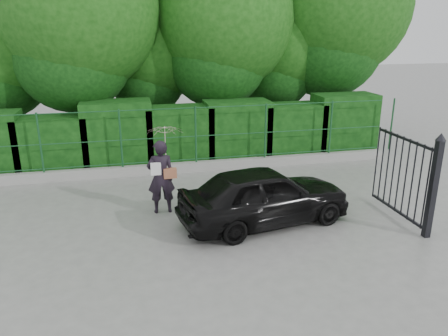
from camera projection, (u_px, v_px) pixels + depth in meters
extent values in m
plane|color=gray|center=(212.00, 234.00, 9.82)|extent=(80.00, 80.00, 0.00)
cube|color=#9E9E99|center=(184.00, 167.00, 13.94)|extent=(14.00, 0.25, 0.30)
cylinder|color=#184B25|center=(40.00, 143.00, 12.73)|extent=(0.06, 0.06, 1.80)
cylinder|color=#184B25|center=(121.00, 139.00, 13.22)|extent=(0.06, 0.06, 1.80)
cylinder|color=#184B25|center=(196.00, 135.00, 13.70)|extent=(0.06, 0.06, 1.80)
cylinder|color=#184B25|center=(266.00, 131.00, 14.19)|extent=(0.06, 0.06, 1.80)
cylinder|color=#184B25|center=(331.00, 127.00, 14.68)|extent=(0.06, 0.06, 1.80)
cylinder|color=#184B25|center=(392.00, 124.00, 15.17)|extent=(0.06, 0.06, 1.80)
cylinder|color=#184B25|center=(184.00, 160.00, 13.87)|extent=(13.60, 0.03, 0.03)
cylinder|color=#184B25|center=(183.00, 137.00, 13.63)|extent=(13.60, 0.03, 0.03)
cylinder|color=#184B25|center=(182.00, 108.00, 13.35)|extent=(13.60, 0.03, 0.03)
cube|color=black|center=(53.00, 144.00, 13.79)|extent=(2.20, 1.20, 1.77)
cube|color=black|center=(118.00, 135.00, 14.15)|extent=(2.20, 1.20, 2.19)
cube|color=black|center=(179.00, 135.00, 14.62)|extent=(2.20, 1.20, 1.93)
cube|color=black|center=(237.00, 130.00, 15.02)|extent=(2.20, 1.20, 2.05)
cube|color=black|center=(291.00, 130.00, 15.48)|extent=(2.20, 1.20, 1.87)
cube|color=black|center=(343.00, 124.00, 15.86)|extent=(2.20, 1.20, 2.14)
cylinder|color=black|center=(15.00, 102.00, 15.49)|extent=(0.36, 0.36, 3.75)
sphere|color=#14470F|center=(5.00, 36.00, 14.79)|extent=(4.50, 4.50, 4.50)
cylinder|color=black|center=(86.00, 92.00, 15.16)|extent=(0.36, 0.36, 4.50)
sphere|color=#14470F|center=(78.00, 10.00, 14.32)|extent=(5.40, 5.40, 5.40)
cylinder|color=black|center=(156.00, 102.00, 17.09)|extent=(0.36, 0.36, 3.25)
sphere|color=#14470F|center=(154.00, 50.00, 16.48)|extent=(3.90, 3.90, 3.90)
cylinder|color=black|center=(224.00, 90.00, 16.54)|extent=(0.36, 0.36, 4.25)
sphere|color=#14470F|center=(224.00, 19.00, 15.75)|extent=(5.10, 5.10, 5.10)
cylinder|color=black|center=(280.00, 95.00, 17.83)|extent=(0.36, 0.36, 3.50)
sphere|color=#14470F|center=(282.00, 42.00, 17.18)|extent=(4.20, 4.20, 4.20)
cylinder|color=black|center=(330.00, 80.00, 17.69)|extent=(0.36, 0.36, 4.75)
sphere|color=#14470F|center=(336.00, 5.00, 16.81)|extent=(5.70, 5.70, 5.70)
cube|color=black|center=(433.00, 190.00, 9.34)|extent=(0.14, 0.14, 2.20)
cone|color=black|center=(441.00, 137.00, 8.98)|extent=(0.22, 0.22, 0.16)
cube|color=black|center=(396.00, 210.00, 10.70)|extent=(0.05, 2.00, 0.06)
cube|color=black|center=(405.00, 139.00, 10.15)|extent=(0.05, 2.00, 0.06)
cylinder|color=black|center=(426.00, 189.00, 9.54)|extent=(0.04, 0.04, 1.90)
cylinder|color=black|center=(419.00, 185.00, 9.78)|extent=(0.04, 0.04, 1.90)
cylinder|color=black|center=(412.00, 182.00, 10.01)|extent=(0.04, 0.04, 1.90)
cylinder|color=black|center=(405.00, 178.00, 10.24)|extent=(0.04, 0.04, 1.90)
cylinder|color=black|center=(399.00, 175.00, 10.47)|extent=(0.04, 0.04, 1.90)
cylinder|color=black|center=(393.00, 172.00, 10.70)|extent=(0.04, 0.04, 1.90)
cylinder|color=black|center=(387.00, 168.00, 10.93)|extent=(0.04, 0.04, 1.90)
cylinder|color=black|center=(382.00, 165.00, 11.17)|extent=(0.04, 0.04, 1.90)
cylinder|color=black|center=(376.00, 163.00, 11.40)|extent=(0.04, 0.04, 1.90)
imported|color=black|center=(161.00, 177.00, 10.69)|extent=(0.68, 0.45, 1.85)
imported|color=beige|center=(165.00, 142.00, 10.50)|extent=(0.86, 0.88, 0.79)
cube|color=#A25F40|center=(170.00, 173.00, 10.63)|extent=(0.32, 0.15, 0.24)
cube|color=white|center=(156.00, 169.00, 10.48)|extent=(0.25, 0.02, 0.32)
imported|color=black|center=(265.00, 195.00, 10.17)|extent=(4.29, 2.35, 1.38)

